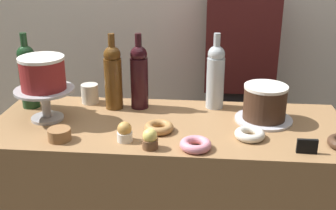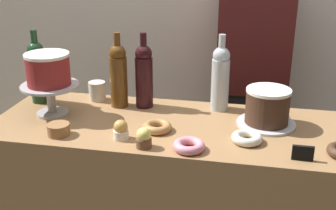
# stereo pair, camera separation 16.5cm
# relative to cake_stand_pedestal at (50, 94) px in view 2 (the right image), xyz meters

# --- Properties ---
(cake_stand_pedestal) EXTENTS (0.24, 0.24, 0.13)m
(cake_stand_pedestal) POSITION_rel_cake_stand_pedestal_xyz_m (0.00, 0.00, 0.00)
(cake_stand_pedestal) COLOR #B2B2B7
(cake_stand_pedestal) RESTS_ON display_counter
(white_layer_cake) EXTENTS (0.18, 0.18, 0.13)m
(white_layer_cake) POSITION_rel_cake_stand_pedestal_xyz_m (-0.00, 0.00, 0.11)
(white_layer_cake) COLOR maroon
(white_layer_cake) RESTS_ON cake_stand_pedestal
(silver_serving_platter) EXTENTS (0.23, 0.23, 0.01)m
(silver_serving_platter) POSITION_rel_cake_stand_pedestal_xyz_m (0.87, 0.07, -0.09)
(silver_serving_platter) COLOR silver
(silver_serving_platter) RESTS_ON display_counter
(chocolate_round_cake) EXTENTS (0.17, 0.17, 0.14)m
(chocolate_round_cake) POSITION_rel_cake_stand_pedestal_xyz_m (0.87, 0.07, -0.01)
(chocolate_round_cake) COLOR #3D2619
(chocolate_round_cake) RESTS_ON silver_serving_platter
(wine_bottle_amber) EXTENTS (0.08, 0.08, 0.33)m
(wine_bottle_amber) POSITION_rel_cake_stand_pedestal_xyz_m (0.25, 0.15, 0.05)
(wine_bottle_amber) COLOR #5B3814
(wine_bottle_amber) RESTS_ON display_counter
(wine_bottle_clear) EXTENTS (0.08, 0.08, 0.33)m
(wine_bottle_clear) POSITION_rel_cake_stand_pedestal_xyz_m (0.68, 0.20, 0.05)
(wine_bottle_clear) COLOR #B2BCC1
(wine_bottle_clear) RESTS_ON display_counter
(wine_bottle_green) EXTENTS (0.08, 0.08, 0.33)m
(wine_bottle_green) POSITION_rel_cake_stand_pedestal_xyz_m (-0.12, 0.13, 0.05)
(wine_bottle_green) COLOR #193D1E
(wine_bottle_green) RESTS_ON display_counter
(wine_bottle_dark_red) EXTENTS (0.08, 0.08, 0.33)m
(wine_bottle_dark_red) POSITION_rel_cake_stand_pedestal_xyz_m (0.35, 0.17, 0.05)
(wine_bottle_dark_red) COLOR black
(wine_bottle_dark_red) RESTS_ON display_counter
(cupcake_lemon) EXTENTS (0.06, 0.06, 0.07)m
(cupcake_lemon) POSITION_rel_cake_stand_pedestal_xyz_m (0.45, -0.21, -0.06)
(cupcake_lemon) COLOR brown
(cupcake_lemon) RESTS_ON display_counter
(cupcake_caramel) EXTENTS (0.06, 0.06, 0.07)m
(cupcake_caramel) POSITION_rel_cake_stand_pedestal_xyz_m (0.35, -0.17, -0.06)
(cupcake_caramel) COLOR white
(cupcake_caramel) RESTS_ON display_counter
(donut_sugar) EXTENTS (0.11, 0.11, 0.03)m
(donut_sugar) POSITION_rel_cake_stand_pedestal_xyz_m (0.80, -0.10, -0.07)
(donut_sugar) COLOR silver
(donut_sugar) RESTS_ON display_counter
(donut_pink) EXTENTS (0.11, 0.11, 0.03)m
(donut_pink) POSITION_rel_cake_stand_pedestal_xyz_m (0.61, -0.20, -0.07)
(donut_pink) COLOR pink
(donut_pink) RESTS_ON display_counter
(donut_maple) EXTENTS (0.11, 0.11, 0.03)m
(donut_maple) POSITION_rel_cake_stand_pedestal_xyz_m (0.47, -0.07, -0.07)
(donut_maple) COLOR #B27F47
(donut_maple) RESTS_ON display_counter
(cookie_stack) EXTENTS (0.08, 0.08, 0.04)m
(cookie_stack) POSITION_rel_cake_stand_pedestal_xyz_m (0.11, -0.18, -0.07)
(cookie_stack) COLOR olive
(cookie_stack) RESTS_ON display_counter
(price_sign_chalkboard) EXTENTS (0.07, 0.01, 0.05)m
(price_sign_chalkboard) POSITION_rel_cake_stand_pedestal_xyz_m (0.99, -0.20, -0.06)
(price_sign_chalkboard) COLOR black
(price_sign_chalkboard) RESTS_ON display_counter
(coffee_cup_ceramic) EXTENTS (0.08, 0.08, 0.08)m
(coffee_cup_ceramic) POSITION_rel_cake_stand_pedestal_xyz_m (0.12, 0.20, -0.05)
(coffee_cup_ceramic) COLOR silver
(coffee_cup_ceramic) RESTS_ON display_counter
(barista_figure) EXTENTS (0.36, 0.22, 1.60)m
(barista_figure) POSITION_rel_cake_stand_pedestal_xyz_m (0.81, 0.64, -0.16)
(barista_figure) COLOR black
(barista_figure) RESTS_ON ground_plane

